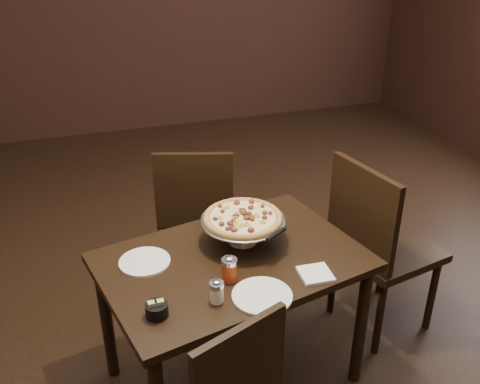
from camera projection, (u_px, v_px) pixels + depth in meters
name	position (u px, v px, depth m)	size (l,w,h in m)	color
room	(224.00, 91.00, 1.96)	(6.04, 7.04, 2.84)	black
dining_table	(233.00, 275.00, 2.31)	(1.22, 0.95, 0.68)	black
pizza_stand	(243.00, 218.00, 2.31)	(0.37, 0.37, 0.15)	silver
parmesan_shaker	(217.00, 291.00, 1.99)	(0.05, 0.05, 0.10)	#FCF3C4
pepper_flake_shaker	(229.00, 269.00, 2.11)	(0.06, 0.06, 0.11)	#982A0D
packet_caddy	(157.00, 309.00, 1.93)	(0.08, 0.08, 0.07)	black
napkin_stack	(315.00, 274.00, 2.15)	(0.13, 0.13, 0.01)	white
plate_left	(145.00, 262.00, 2.23)	(0.21, 0.21, 0.01)	white
plate_near	(262.00, 296.00, 2.03)	(0.23, 0.23, 0.01)	white
serving_spatula	(276.00, 235.00, 2.20)	(0.16, 0.16, 0.02)	silver
chair_far	(197.00, 211.00, 3.02)	(0.52, 0.52, 0.89)	black
chair_side	(377.00, 242.00, 2.66)	(0.53, 0.53, 0.96)	black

